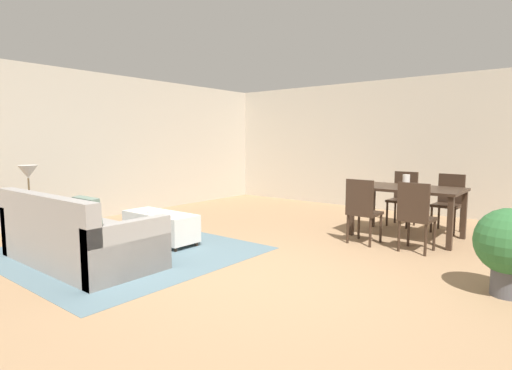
{
  "coord_description": "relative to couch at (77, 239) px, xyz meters",
  "views": [
    {
      "loc": [
        2.58,
        -3.33,
        1.45
      ],
      "look_at": [
        -1.24,
        1.42,
        0.78
      ],
      "focal_mm": 28.36,
      "sensor_mm": 36.0,
      "label": 1
    }
  ],
  "objects": [
    {
      "name": "ground_plane",
      "position": [
        2.03,
        1.0,
        -0.28
      ],
      "size": [
        10.8,
        10.8,
        0.0
      ],
      "primitive_type": "plane",
      "color": "#9E7A56"
    },
    {
      "name": "wall_back",
      "position": [
        2.03,
        6.0,
        1.07
      ],
      "size": [
        9.0,
        0.12,
        2.7
      ],
      "primitive_type": "cube",
      "color": "#BCB2A0",
      "rests_on": "ground_plane"
    },
    {
      "name": "ottoman_table",
      "position": [
        -0.0,
        1.22,
        -0.04
      ],
      "size": [
        1.18,
        0.47,
        0.43
      ],
      "color": "silver",
      "rests_on": "ground_plane"
    },
    {
      "name": "vase_centerpiece",
      "position": [
        2.6,
        3.76,
        0.57
      ],
      "size": [
        0.1,
        0.1,
        0.19
      ],
      "primitive_type": "cylinder",
      "color": "silver",
      "rests_on": "dining_table"
    },
    {
      "name": "dining_chair_far_right",
      "position": [
        3.01,
        4.57,
        0.24
      ],
      "size": [
        0.43,
        0.43,
        0.92
      ],
      "color": "#332319",
      "rests_on": "ground_plane"
    },
    {
      "name": "dining_table",
      "position": [
        2.62,
        3.77,
        0.38
      ],
      "size": [
        1.53,
        0.93,
        0.76
      ],
      "color": "#332319",
      "rests_on": "ground_plane"
    },
    {
      "name": "side_table",
      "position": [
        -1.36,
        0.04,
        0.18
      ],
      "size": [
        0.4,
        0.4,
        0.59
      ],
      "color": "brown",
      "rests_on": "ground_plane"
    },
    {
      "name": "dining_chair_far_left",
      "position": [
        2.28,
        4.61,
        0.24
      ],
      "size": [
        0.42,
        0.42,
        0.92
      ],
      "color": "#332319",
      "rests_on": "ground_plane"
    },
    {
      "name": "potted_plant",
      "position": [
        4.15,
        1.99,
        0.21
      ],
      "size": [
        0.62,
        0.62,
        0.83
      ],
      "color": "#4C4C51",
      "rests_on": "ground_plane"
    },
    {
      "name": "table_lamp",
      "position": [
        -1.36,
        0.04,
        0.71
      ],
      "size": [
        0.26,
        0.26,
        0.53
      ],
      "color": "brown",
      "rests_on": "side_table"
    },
    {
      "name": "area_rug",
      "position": [
        -0.0,
        0.64,
        -0.28
      ],
      "size": [
        3.0,
        2.8,
        0.01
      ],
      "primitive_type": "cube",
      "color": "slate",
      "rests_on": "ground_plane"
    },
    {
      "name": "dining_chair_near_right",
      "position": [
        2.99,
        2.97,
        0.24
      ],
      "size": [
        0.41,
        0.41,
        0.92
      ],
      "color": "#332319",
      "rests_on": "ground_plane"
    },
    {
      "name": "couch",
      "position": [
        0.0,
        0.0,
        0.0
      ],
      "size": [
        2.12,
        1.0,
        0.86
      ],
      "color": "gray",
      "rests_on": "ground_plane"
    },
    {
      "name": "dining_chair_near_left",
      "position": [
        2.27,
        2.95,
        0.24
      ],
      "size": [
        0.41,
        0.41,
        0.92
      ],
      "color": "#332319",
      "rests_on": "ground_plane"
    },
    {
      "name": "wall_left",
      "position": [
        -2.47,
        1.5,
        1.07
      ],
      "size": [
        0.12,
        11.0,
        2.7
      ],
      "primitive_type": "cube",
      "color": "#BCB2A0",
      "rests_on": "ground_plane"
    },
    {
      "name": "book_on_ottoman",
      "position": [
        0.04,
        1.16,
        0.17
      ],
      "size": [
        0.28,
        0.23,
        0.03
      ],
      "primitive_type": "cube",
      "rotation": [
        0.0,
        0.0,
        0.1
      ],
      "color": "silver",
      "rests_on": "ottoman_table"
    }
  ]
}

